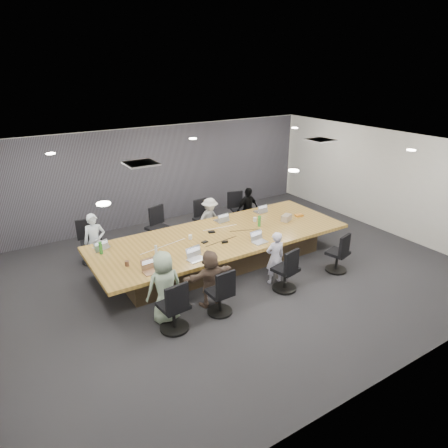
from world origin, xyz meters
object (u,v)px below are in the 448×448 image
chair_7 (337,256)px  canvas_bag (286,218)px  stapler (225,242)px  laptop_0 (102,247)px  bottle_green_right (259,221)px  laptop_5 (196,259)px  laptop_6 (260,242)px  chair_5 (220,296)px  laptop_3 (259,211)px  chair_6 (285,273)px  conference_table (222,248)px  chair_3 (240,213)px  laptop_2 (221,220)px  bottle_green_left (101,248)px  person_6 (275,258)px  chair_2 (204,222)px  chair_0 (92,246)px  chair_4 (173,310)px  mug_brown (127,263)px  person_5 (210,278)px  person_2 (210,219)px  bottle_clear (156,250)px  person_3 (248,209)px  laptop_4 (152,272)px  snack_packet (299,215)px  chair_1 (158,231)px  person_4 (164,287)px

chair_7 → canvas_bag: (-0.18, 1.60, 0.44)m
canvas_bag → stapler: bearing=-171.1°
chair_7 → laptop_0: size_ratio=2.35×
bottle_green_right → canvas_bag: 0.81m
laptop_5 → laptop_6: (1.60, 0.00, 0.00)m
chair_5 → laptop_3: (2.79, 2.50, 0.37)m
chair_6 → conference_table: bearing=94.3°
chair_3 → laptop_2: bearing=50.4°
canvas_bag → bottle_green_left: bearing=172.4°
conference_table → laptop_0: laptop_0 is taller
conference_table → bottle_green_right: size_ratio=22.42×
chair_5 → person_6: 1.65m
chair_2 → chair_3: chair_3 is taller
chair_0 → laptop_2: (3.03, -0.90, 0.32)m
chair_4 → mug_brown: size_ratio=8.01×
conference_table → laptop_5: laptop_5 is taller
chair_4 → person_5: (0.95, 0.35, 0.17)m
chair_2 → person_2: (0.00, -0.35, 0.20)m
chair_2 → laptop_6: 2.53m
person_6 → bottle_green_left: 3.67m
person_6 → canvas_bag: size_ratio=4.11×
laptop_6 → bottle_clear: 2.29m
chair_4 → canvas_bag: size_ratio=2.84×
chair_0 → laptop_6: bearing=149.3°
person_2 → person_3: (1.22, 0.00, 0.04)m
person_6 → laptop_4: bearing=-2.5°
laptop_0 → mug_brown: bearing=86.5°
laptop_3 → laptop_4: same height
chair_2 → snack_packet: bearing=130.2°
laptop_4 → person_6: bearing=-16.7°
laptop_4 → bottle_green_left: bottle_green_left is taller
chair_7 → canvas_bag: canvas_bag is taller
laptop_6 → bottle_green_right: bearing=49.0°
person_2 → laptop_4: bearing=-152.3°
bottle_clear → canvas_bag: (3.54, 0.02, -0.02)m
chair_7 → stapler: stapler is taller
laptop_5 → bottle_green_left: bottle_green_left is taller
bottle_green_left → chair_1: bearing=34.0°
bottle_green_left → laptop_4: bearing=-65.4°
laptop_3 → person_4: 4.31m
chair_5 → bottle_clear: bearing=108.7°
chair_4 → canvas_bag: 4.25m
person_3 → laptop_6: (-1.19, -2.15, 0.12)m
chair_5 → canvas_bag: (2.96, 1.60, 0.44)m
chair_2 → snack_packet: snack_packet is taller
person_3 → stapler: bearing=-142.9°
snack_packet → laptop_0: bearing=170.5°
chair_4 → bottle_clear: size_ratio=4.21×
chair_1 → chair_7: size_ratio=1.13×
person_3 → laptop_5: person_3 is taller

